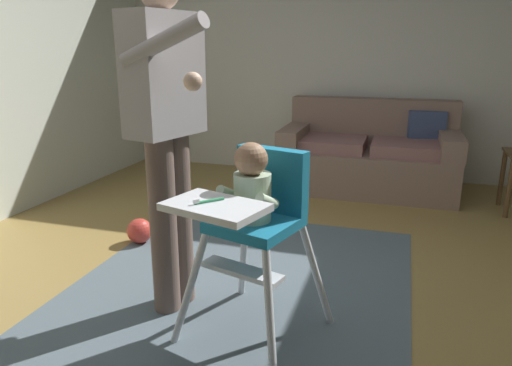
# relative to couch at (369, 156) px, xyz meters

# --- Properties ---
(ground) EXTENTS (6.04, 7.34, 0.10)m
(ground) POSITION_rel_couch_xyz_m (-0.54, -2.38, -0.38)
(ground) COLOR olive
(wall_far) EXTENTS (5.24, 0.06, 2.74)m
(wall_far) POSITION_rel_couch_xyz_m (-0.54, 0.52, 1.04)
(wall_far) COLOR silver
(wall_far) RESTS_ON ground
(area_rug) EXTENTS (1.92, 2.70, 0.01)m
(area_rug) POSITION_rel_couch_xyz_m (-0.55, -2.51, -0.33)
(area_rug) COLOR slate
(area_rug) RESTS_ON ground
(couch) EXTENTS (1.65, 0.86, 0.86)m
(couch) POSITION_rel_couch_xyz_m (0.00, 0.00, 0.00)
(couch) COLOR #866B5D
(couch) RESTS_ON ground
(high_chair) EXTENTS (0.74, 0.83, 0.97)m
(high_chair) POSITION_rel_couch_xyz_m (-0.33, -2.71, 0.33)
(high_chair) COLOR white
(high_chair) RESTS_ON ground
(adult_standing) EXTENTS (0.50, 0.58, 1.71)m
(adult_standing) POSITION_rel_couch_xyz_m (-0.82, -2.58, 0.64)
(adult_standing) COLOR #71594F
(adult_standing) RESTS_ON ground
(toy_ball) EXTENTS (0.18, 0.18, 0.18)m
(toy_ball) POSITION_rel_couch_xyz_m (-1.45, -1.89, -0.24)
(toy_ball) COLOR #D13D33
(toy_ball) RESTS_ON ground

